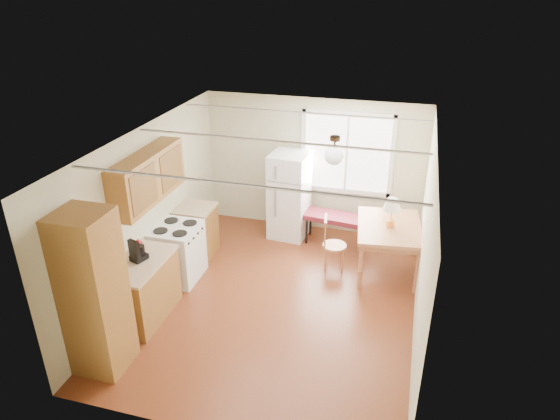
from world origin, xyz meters
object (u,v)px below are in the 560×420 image
at_px(bench, 336,219).
at_px(chair, 330,240).
at_px(dining_table, 389,231).
at_px(refrigerator, 289,196).

relative_size(bench, chair, 1.37).
distance_m(dining_table, chair, 0.96).
distance_m(refrigerator, bench, 0.94).
bearing_deg(dining_table, chair, -177.11).
height_order(bench, dining_table, dining_table).
distance_m(refrigerator, dining_table, 2.00).
relative_size(refrigerator, bench, 1.30).
height_order(dining_table, chair, chair).
bearing_deg(refrigerator, bench, -0.36).
bearing_deg(bench, dining_table, -29.19).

